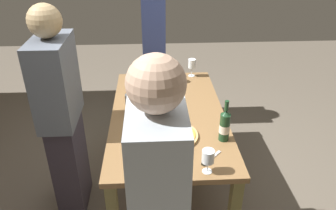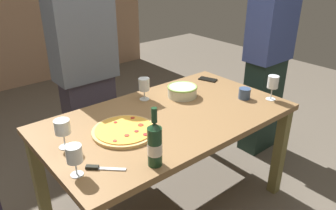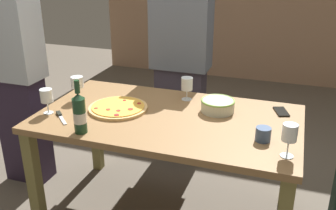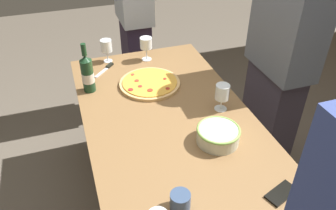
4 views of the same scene
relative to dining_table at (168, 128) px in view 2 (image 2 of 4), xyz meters
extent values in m
plane|color=#63594C|center=(0.00, 0.00, -0.66)|extent=(8.00, 8.00, 0.00)
cube|color=olive|center=(0.00, 0.00, 0.07)|extent=(1.60, 0.90, 0.04)
cube|color=olive|center=(0.74, -0.40, -0.30)|extent=(0.07, 0.07, 0.71)
cube|color=olive|center=(-0.74, 0.40, -0.30)|extent=(0.07, 0.07, 0.71)
cube|color=olive|center=(0.74, 0.40, -0.30)|extent=(0.07, 0.07, 0.71)
cylinder|color=#E4B36D|center=(-0.33, -0.01, 0.10)|extent=(0.38, 0.38, 0.02)
cylinder|color=#F6AF3B|center=(-0.33, -0.01, 0.12)|extent=(0.34, 0.34, 0.01)
cylinder|color=#B02E20|center=(-0.22, 0.07, 0.12)|extent=(0.03, 0.03, 0.00)
cylinder|color=#B13E2C|center=(-0.45, -0.09, 0.12)|extent=(0.02, 0.02, 0.00)
cylinder|color=#B42820|center=(-0.33, 0.09, 0.12)|extent=(0.02, 0.02, 0.00)
cylinder|color=#A02723|center=(-0.28, -0.14, 0.12)|extent=(0.03, 0.03, 0.00)
cylinder|color=#A33721|center=(-0.24, -0.03, 0.12)|extent=(0.03, 0.03, 0.00)
cylinder|color=#9E332B|center=(-0.30, -0.08, 0.12)|extent=(0.03, 0.03, 0.00)
cylinder|color=#B33C26|center=(-0.37, -0.08, 0.12)|extent=(0.03, 0.03, 0.00)
cylinder|color=beige|center=(0.27, 0.17, 0.13)|extent=(0.21, 0.21, 0.08)
torus|color=#8CBD55|center=(0.27, 0.17, 0.17)|extent=(0.22, 0.22, 0.01)
cylinder|color=#1B3E22|center=(-0.39, -0.37, 0.19)|extent=(0.07, 0.07, 0.20)
cone|color=#1B3E22|center=(-0.39, -0.37, 0.31)|extent=(0.07, 0.07, 0.03)
cylinder|color=#1B3E22|center=(-0.39, -0.37, 0.37)|extent=(0.03, 0.03, 0.07)
cylinder|color=silver|center=(-0.39, -0.37, 0.18)|extent=(0.07, 0.07, 0.06)
cylinder|color=white|center=(0.72, -0.28, 0.09)|extent=(0.07, 0.07, 0.00)
cylinder|color=white|center=(0.72, -0.28, 0.14)|extent=(0.01, 0.01, 0.08)
cylinder|color=white|center=(0.72, -0.28, 0.23)|extent=(0.07, 0.07, 0.09)
cylinder|color=maroon|center=(0.72, -0.28, 0.20)|extent=(0.06, 0.06, 0.03)
cylinder|color=white|center=(0.03, 0.30, 0.09)|extent=(0.07, 0.07, 0.00)
cylinder|color=white|center=(0.03, 0.30, 0.13)|extent=(0.01, 0.01, 0.07)
cylinder|color=white|center=(0.03, 0.30, 0.21)|extent=(0.08, 0.08, 0.09)
cylinder|color=white|center=(-0.72, -0.20, 0.09)|extent=(0.06, 0.06, 0.00)
cylinder|color=white|center=(-0.72, -0.20, 0.13)|extent=(0.01, 0.01, 0.07)
cylinder|color=white|center=(-0.72, -0.20, 0.21)|extent=(0.08, 0.08, 0.08)
cylinder|color=white|center=(-0.66, 0.06, 0.09)|extent=(0.07, 0.07, 0.00)
cylinder|color=white|center=(-0.66, 0.06, 0.14)|extent=(0.01, 0.01, 0.08)
cylinder|color=white|center=(-0.66, 0.06, 0.22)|extent=(0.08, 0.08, 0.08)
cylinder|color=#384D71|center=(0.59, -0.14, 0.13)|extent=(0.08, 0.08, 0.08)
cube|color=black|center=(0.66, 0.28, 0.10)|extent=(0.11, 0.16, 0.01)
cube|color=silver|center=(-0.58, -0.27, 0.10)|extent=(0.12, 0.11, 0.01)
cube|color=black|center=(-0.65, -0.20, 0.10)|extent=(0.06, 0.06, 0.02)
cube|color=#352E3A|center=(-0.16, 0.79, -0.25)|extent=(0.39, 0.20, 0.82)
cube|color=slate|center=(-0.16, 0.79, 0.47)|extent=(0.46, 0.24, 0.61)
cube|color=#1E322A|center=(1.19, 0.09, -0.23)|extent=(0.34, 0.20, 0.86)
cube|color=#374788|center=(1.19, 0.09, 0.53)|extent=(0.40, 0.24, 0.65)
camera|label=1|loc=(-2.27, 0.13, 1.42)|focal=35.05mm
camera|label=2|loc=(-1.20, -1.43, 1.04)|focal=35.00mm
camera|label=3|loc=(0.70, -2.06, 1.07)|focal=41.29mm
camera|label=4|loc=(1.39, -0.46, 1.22)|focal=36.18mm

